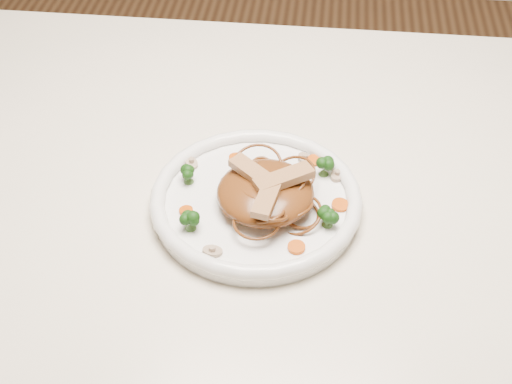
# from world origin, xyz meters

# --- Properties ---
(table) EXTENTS (1.20, 0.80, 0.75)m
(table) POSITION_xyz_m (0.00, 0.00, 0.65)
(table) COLOR beige
(table) RESTS_ON ground
(plate) EXTENTS (0.33, 0.33, 0.02)m
(plate) POSITION_xyz_m (-0.02, -0.07, 0.76)
(plate) COLOR white
(plate) RESTS_ON table
(noodle_mound) EXTENTS (0.14, 0.14, 0.04)m
(noodle_mound) POSITION_xyz_m (-0.01, -0.08, 0.79)
(noodle_mound) COLOR brown
(noodle_mound) RESTS_ON plate
(chicken_a) EXTENTS (0.08, 0.06, 0.01)m
(chicken_a) POSITION_xyz_m (0.01, -0.08, 0.81)
(chicken_a) COLOR tan
(chicken_a) RESTS_ON noodle_mound
(chicken_b) EXTENTS (0.07, 0.06, 0.01)m
(chicken_b) POSITION_xyz_m (-0.03, -0.07, 0.81)
(chicken_b) COLOR tan
(chicken_b) RESTS_ON noodle_mound
(chicken_c) EXTENTS (0.03, 0.07, 0.01)m
(chicken_c) POSITION_xyz_m (-0.00, -0.11, 0.81)
(chicken_c) COLOR tan
(chicken_c) RESTS_ON noodle_mound
(broccoli_0) EXTENTS (0.03, 0.03, 0.03)m
(broccoli_0) POSITION_xyz_m (0.06, -0.01, 0.78)
(broccoli_0) COLOR #14410D
(broccoli_0) RESTS_ON plate
(broccoli_1) EXTENTS (0.03, 0.03, 0.03)m
(broccoli_1) POSITION_xyz_m (-0.12, -0.05, 0.78)
(broccoli_1) COLOR #14410D
(broccoli_1) RESTS_ON plate
(broccoli_2) EXTENTS (0.03, 0.03, 0.03)m
(broccoli_2) POSITION_xyz_m (-0.10, -0.13, 0.78)
(broccoli_2) COLOR #14410D
(broccoli_2) RESTS_ON plate
(broccoli_3) EXTENTS (0.03, 0.03, 0.03)m
(broccoli_3) POSITION_xyz_m (0.07, -0.11, 0.78)
(broccoli_3) COLOR #14410D
(broccoli_3) RESTS_ON plate
(carrot_0) EXTENTS (0.02, 0.02, 0.00)m
(carrot_0) POSITION_xyz_m (0.05, 0.01, 0.77)
(carrot_0) COLOR #C24B07
(carrot_0) RESTS_ON plate
(carrot_1) EXTENTS (0.02, 0.02, 0.00)m
(carrot_1) POSITION_xyz_m (-0.11, -0.10, 0.77)
(carrot_1) COLOR #C24B07
(carrot_1) RESTS_ON plate
(carrot_2) EXTENTS (0.02, 0.02, 0.00)m
(carrot_2) POSITION_xyz_m (0.09, -0.07, 0.77)
(carrot_2) COLOR #C24B07
(carrot_2) RESTS_ON plate
(carrot_3) EXTENTS (0.03, 0.03, 0.00)m
(carrot_3) POSITION_xyz_m (-0.06, 0.01, 0.77)
(carrot_3) COLOR #C24B07
(carrot_3) RESTS_ON plate
(carrot_4) EXTENTS (0.03, 0.03, 0.00)m
(carrot_4) POSITION_xyz_m (0.03, -0.15, 0.77)
(carrot_4) COLOR #C24B07
(carrot_4) RESTS_ON plate
(mushroom_0) EXTENTS (0.03, 0.03, 0.01)m
(mushroom_0) POSITION_xyz_m (-0.06, -0.17, 0.77)
(mushroom_0) COLOR tan
(mushroom_0) RESTS_ON plate
(mushroom_1) EXTENTS (0.03, 0.03, 0.01)m
(mushroom_1) POSITION_xyz_m (0.08, -0.02, 0.77)
(mushroom_1) COLOR tan
(mushroom_1) RESTS_ON plate
(mushroom_2) EXTENTS (0.03, 0.03, 0.01)m
(mushroom_2) POSITION_xyz_m (-0.12, -0.01, 0.77)
(mushroom_2) COLOR tan
(mushroom_2) RESTS_ON plate
(mushroom_3) EXTENTS (0.03, 0.03, 0.01)m
(mushroom_3) POSITION_xyz_m (0.04, 0.01, 0.77)
(mushroom_3) COLOR tan
(mushroom_3) RESTS_ON plate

